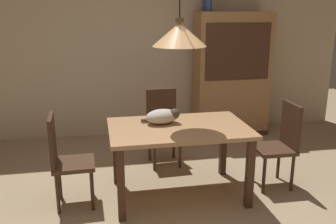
{
  "coord_description": "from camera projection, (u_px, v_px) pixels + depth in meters",
  "views": [
    {
      "loc": [
        -0.66,
        -2.95,
        1.9
      ],
      "look_at": [
        0.05,
        0.72,
        0.85
      ],
      "focal_mm": 39.72,
      "sensor_mm": 36.0,
      "label": 1
    }
  ],
  "objects": [
    {
      "name": "hutch_bookcase",
      "position": [
        231.0,
        77.0,
        5.62
      ],
      "size": [
        1.12,
        0.45,
        1.85
      ],
      "color": "#A87A4C",
      "rests_on": "ground"
    },
    {
      "name": "chair_left_side",
      "position": [
        65.0,
        157.0,
        3.59
      ],
      "size": [
        0.41,
        0.41,
        0.93
      ],
      "color": "#472D1E",
      "rests_on": "ground"
    },
    {
      "name": "book_green_slim",
      "position": [
        210.0,
        2.0,
        5.26
      ],
      "size": [
        0.03,
        0.2,
        0.26
      ],
      "primitive_type": "cube",
      "color": "#427A4C",
      "rests_on": "hutch_bookcase"
    },
    {
      "name": "book_blue_wide",
      "position": [
        206.0,
        3.0,
        5.25
      ],
      "size": [
        0.06,
        0.24,
        0.24
      ],
      "primitive_type": "cube",
      "color": "#384C93",
      "rests_on": "hutch_bookcase"
    },
    {
      "name": "chair_far_back",
      "position": [
        163.0,
        123.0,
        4.63
      ],
      "size": [
        0.42,
        0.42,
        0.93
      ],
      "color": "#472D1E",
      "rests_on": "ground"
    },
    {
      "name": "back_wall",
      "position": [
        140.0,
        39.0,
        5.54
      ],
      "size": [
        6.4,
        0.1,
        2.9
      ],
      "primitive_type": "cube",
      "color": "beige",
      "rests_on": "ground"
    },
    {
      "name": "chair_right_side",
      "position": [
        281.0,
        141.0,
        4.01
      ],
      "size": [
        0.41,
        0.41,
        0.93
      ],
      "color": "#472D1E",
      "rests_on": "ground"
    },
    {
      "name": "ground",
      "position": [
        178.0,
        222.0,
        3.42
      ],
      "size": [
        10.0,
        10.0,
        0.0
      ],
      "primitive_type": "plane",
      "color": "tan"
    },
    {
      "name": "dining_table",
      "position": [
        179.0,
        136.0,
        3.76
      ],
      "size": [
        1.4,
        0.9,
        0.75
      ],
      "color": "tan",
      "rests_on": "ground"
    },
    {
      "name": "pendant_lamp",
      "position": [
        180.0,
        34.0,
        3.49
      ],
      "size": [
        0.52,
        0.52,
        1.3
      ],
      "color": "#E0A86B"
    },
    {
      "name": "cat_sleeping",
      "position": [
        163.0,
        116.0,
        3.81
      ],
      "size": [
        0.4,
        0.28,
        0.16
      ],
      "color": "beige",
      "rests_on": "dining_table"
    }
  ]
}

